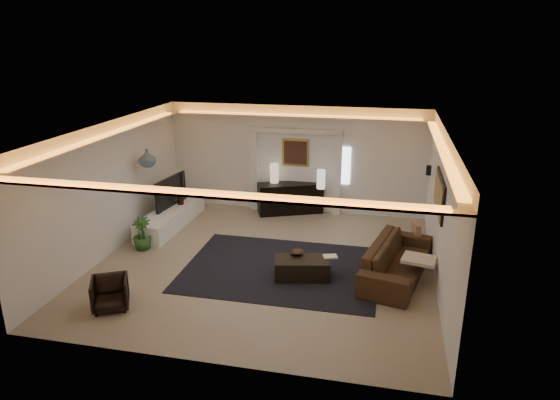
% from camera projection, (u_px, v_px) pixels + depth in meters
% --- Properties ---
extents(floor, '(7.00, 7.00, 0.00)m').
position_uv_depth(floor, '(265.00, 263.00, 10.70)').
color(floor, gray).
rests_on(floor, ground).
extents(ceiling, '(7.00, 7.00, 0.00)m').
position_uv_depth(ceiling, '(264.00, 129.00, 9.77)').
color(ceiling, white).
rests_on(ceiling, ground).
extents(wall_back, '(7.00, 0.00, 7.00)m').
position_uv_depth(wall_back, '(296.00, 159.00, 13.48)').
color(wall_back, white).
rests_on(wall_back, ground).
extents(wall_front, '(7.00, 0.00, 7.00)m').
position_uv_depth(wall_front, '(204.00, 276.00, 6.99)').
color(wall_front, white).
rests_on(wall_front, ground).
extents(wall_left, '(0.00, 7.00, 7.00)m').
position_uv_depth(wall_left, '(110.00, 188.00, 10.95)').
color(wall_left, white).
rests_on(wall_left, ground).
extents(wall_right, '(0.00, 7.00, 7.00)m').
position_uv_depth(wall_right, '(441.00, 212.00, 9.52)').
color(wall_right, white).
rests_on(wall_right, ground).
extents(cove_soffit, '(7.00, 7.00, 0.04)m').
position_uv_depth(cove_soffit, '(264.00, 143.00, 9.86)').
color(cove_soffit, silver).
rests_on(cove_soffit, ceiling).
extents(daylight_slit, '(0.25, 0.03, 1.00)m').
position_uv_depth(daylight_slit, '(345.00, 166.00, 13.22)').
color(daylight_slit, white).
rests_on(daylight_slit, wall_back).
extents(area_rug, '(4.00, 3.00, 0.01)m').
position_uv_depth(area_rug, '(281.00, 269.00, 10.43)').
color(area_rug, black).
rests_on(area_rug, ground).
extents(pilaster_left, '(0.22, 0.20, 2.20)m').
position_uv_depth(pilaster_left, '(254.00, 170.00, 13.73)').
color(pilaster_left, silver).
rests_on(pilaster_left, ground).
extents(pilaster_right, '(0.22, 0.20, 2.20)m').
position_uv_depth(pilaster_right, '(337.00, 175.00, 13.26)').
color(pilaster_right, silver).
rests_on(pilaster_right, ground).
extents(alcove_header, '(2.52, 0.20, 0.12)m').
position_uv_depth(alcove_header, '(295.00, 131.00, 13.13)').
color(alcove_header, silver).
rests_on(alcove_header, wall_back).
extents(painting_frame, '(0.74, 0.04, 0.74)m').
position_uv_depth(painting_frame, '(296.00, 152.00, 13.39)').
color(painting_frame, tan).
rests_on(painting_frame, wall_back).
extents(painting_canvas, '(0.62, 0.02, 0.62)m').
position_uv_depth(painting_canvas, '(295.00, 153.00, 13.36)').
color(painting_canvas, '#4C2D1E').
rests_on(painting_canvas, wall_back).
extents(art_panel_frame, '(0.04, 1.64, 0.74)m').
position_uv_depth(art_panel_frame, '(440.00, 194.00, 9.73)').
color(art_panel_frame, black).
rests_on(art_panel_frame, wall_right).
extents(art_panel_gold, '(0.02, 1.50, 0.62)m').
position_uv_depth(art_panel_gold, '(438.00, 194.00, 9.73)').
color(art_panel_gold, tan).
rests_on(art_panel_gold, wall_right).
extents(wall_sconce, '(0.12, 0.12, 0.22)m').
position_uv_depth(wall_sconce, '(429.00, 170.00, 11.51)').
color(wall_sconce, black).
rests_on(wall_sconce, wall_right).
extents(wall_niche, '(0.10, 0.55, 0.04)m').
position_uv_depth(wall_niche, '(142.00, 164.00, 12.17)').
color(wall_niche, silver).
rests_on(wall_niche, wall_left).
extents(console, '(1.82, 1.18, 0.87)m').
position_uv_depth(console, '(290.00, 199.00, 13.60)').
color(console, black).
rests_on(console, ground).
extents(lamp_left, '(0.29, 0.29, 0.52)m').
position_uv_depth(lamp_left, '(274.00, 173.00, 13.47)').
color(lamp_left, beige).
rests_on(lamp_left, console).
extents(lamp_right, '(0.25, 0.25, 0.50)m').
position_uv_depth(lamp_right, '(321.00, 179.00, 12.95)').
color(lamp_right, silver).
rests_on(lamp_right, console).
extents(media_ledge, '(0.75, 2.76, 0.52)m').
position_uv_depth(media_ledge, '(171.00, 218.00, 12.68)').
color(media_ledge, white).
rests_on(media_ledge, ground).
extents(tv, '(1.36, 0.35, 0.78)m').
position_uv_depth(tv, '(166.00, 192.00, 12.70)').
color(tv, black).
rests_on(tv, media_ledge).
extents(figurine, '(0.16, 0.16, 0.42)m').
position_uv_depth(figurine, '(181.00, 198.00, 12.86)').
color(figurine, black).
rests_on(figurine, media_ledge).
extents(ginger_jar, '(0.50, 0.50, 0.43)m').
position_uv_depth(ginger_jar, '(147.00, 158.00, 11.80)').
color(ginger_jar, slate).
rests_on(ginger_jar, wall_niche).
extents(plant, '(0.45, 0.45, 0.76)m').
position_uv_depth(plant, '(142.00, 234.00, 11.27)').
color(plant, '#2A5D24').
rests_on(plant, ground).
extents(sofa, '(2.66, 1.53, 0.73)m').
position_uv_depth(sofa, '(397.00, 260.00, 9.99)').
color(sofa, '#512D21').
rests_on(sofa, ground).
extents(throw_blanket, '(0.72, 0.63, 0.07)m').
position_uv_depth(throw_blanket, '(419.00, 259.00, 9.59)').
color(throw_blanket, white).
rests_on(throw_blanket, sofa).
extents(throw_pillow, '(0.19, 0.40, 0.39)m').
position_uv_depth(throw_pillow, '(416.00, 231.00, 10.95)').
color(throw_pillow, '#A07354').
rests_on(throw_pillow, sofa).
extents(coffee_table, '(1.19, 0.81, 0.40)m').
position_uv_depth(coffee_table, '(302.00, 268.00, 10.00)').
color(coffee_table, black).
rests_on(coffee_table, ground).
extents(bowl, '(0.31, 0.31, 0.07)m').
position_uv_depth(bowl, '(297.00, 253.00, 10.14)').
color(bowl, '#332219').
rests_on(bowl, coffee_table).
extents(magazine, '(0.32, 0.28, 0.03)m').
position_uv_depth(magazine, '(330.00, 256.00, 10.01)').
color(magazine, '#FFF0CB').
rests_on(magazine, coffee_table).
extents(armchair, '(0.84, 0.85, 0.58)m').
position_uv_depth(armchair, '(110.00, 293.00, 8.86)').
color(armchair, black).
rests_on(armchair, ground).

